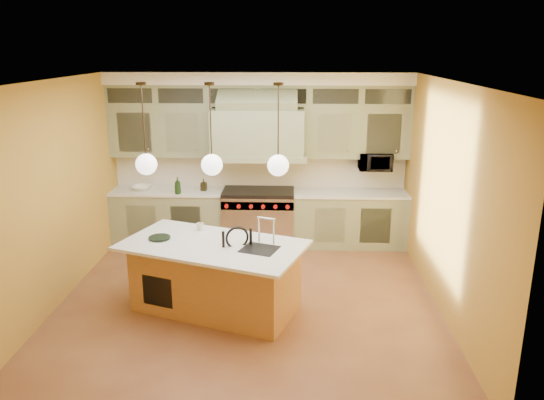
{
  "coord_description": "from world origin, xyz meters",
  "views": [
    {
      "loc": [
        0.58,
        -6.47,
        3.3
      ],
      "look_at": [
        0.29,
        0.7,
        1.21
      ],
      "focal_mm": 35.0,
      "sensor_mm": 36.0,
      "label": 1
    }
  ],
  "objects_px": {
    "kitchen_island": "(216,275)",
    "counter_stool": "(240,269)",
    "microwave": "(375,161)",
    "range": "(259,217)"
  },
  "relations": [
    {
      "from": "microwave",
      "to": "range",
      "type": "bearing_deg",
      "value": -176.88
    },
    {
      "from": "range",
      "to": "kitchen_island",
      "type": "relative_size",
      "value": 0.48
    },
    {
      "from": "counter_stool",
      "to": "microwave",
      "type": "bearing_deg",
      "value": 34.17
    },
    {
      "from": "range",
      "to": "microwave",
      "type": "distance_m",
      "value": 2.18
    },
    {
      "from": "kitchen_island",
      "to": "counter_stool",
      "type": "bearing_deg",
      "value": -13.97
    },
    {
      "from": "range",
      "to": "microwave",
      "type": "xyz_separation_m",
      "value": [
        1.95,
        0.11,
        0.96
      ]
    },
    {
      "from": "range",
      "to": "kitchen_island",
      "type": "distance_m",
      "value": 2.43
    },
    {
      "from": "kitchen_island",
      "to": "counter_stool",
      "type": "distance_m",
      "value": 0.46
    },
    {
      "from": "kitchen_island",
      "to": "counter_stool",
      "type": "relative_size",
      "value": 2.16
    },
    {
      "from": "range",
      "to": "kitchen_island",
      "type": "xyz_separation_m",
      "value": [
        -0.4,
        -2.4,
        -0.01
      ]
    }
  ]
}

